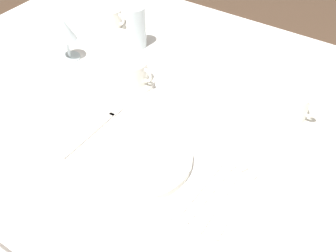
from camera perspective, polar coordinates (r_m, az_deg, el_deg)
dining_table at (r=1.13m, az=4.47°, el=-1.58°), size 1.80×1.11×0.74m
dinner_plate at (r=0.95m, az=-4.03°, el=-4.58°), size 0.25×0.25×0.02m
fork_outer at (r=1.05m, az=-10.16°, el=-0.37°), size 0.02×0.22×0.00m
dinner_knife at (r=0.90m, az=4.38°, el=-8.82°), size 0.03×0.21×0.00m
spoon_soup at (r=0.92m, az=7.43°, el=-7.58°), size 0.03×0.22×0.01m
spoon_dessert at (r=0.92m, az=8.80°, el=-8.25°), size 0.03×0.23×0.01m
spoon_tea at (r=0.91m, az=10.37°, el=-9.28°), size 0.03×0.22×0.01m
saucer_left at (r=1.47m, az=-7.91°, el=13.81°), size 0.14×0.14×0.01m
coffee_cup_left at (r=1.45m, az=-7.99°, el=15.02°), size 0.09×0.07×0.06m
saucer_right at (r=1.11m, az=17.08°, el=1.22°), size 0.13×0.13×0.01m
coffee_cup_right at (r=1.08m, az=17.59°, el=2.75°), size 0.10×0.07×0.07m
saucer_far at (r=1.18m, az=-4.91°, el=6.25°), size 0.12×0.12×0.01m
coffee_cup_far at (r=1.16m, az=-4.95°, el=7.74°), size 0.11×0.09×0.07m
wine_glass_left at (r=1.28m, az=-14.39°, el=12.80°), size 0.07×0.07×0.13m
drink_tumbler at (r=1.33m, az=-4.50°, el=13.52°), size 0.06×0.06×0.14m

